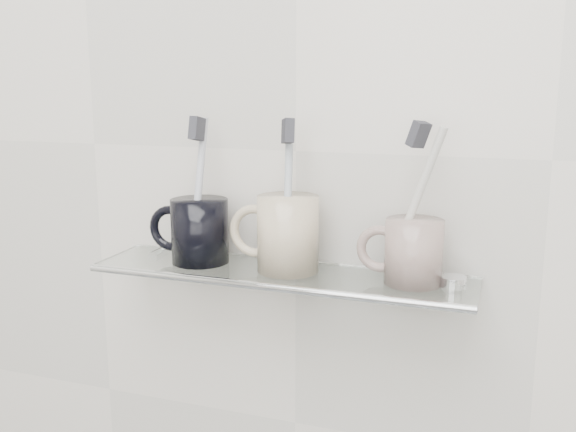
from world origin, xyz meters
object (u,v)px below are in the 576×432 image
at_px(mug_left, 200,231).
at_px(mug_center, 288,234).
at_px(shelf_glass, 280,274).
at_px(mug_right, 414,252).

distance_m(mug_left, mug_center, 0.13).
bearing_deg(mug_left, shelf_glass, 18.09).
relative_size(mug_left, mug_right, 1.09).
distance_m(shelf_glass, mug_left, 0.13).
height_order(mug_left, mug_center, mug_center).
bearing_deg(shelf_glass, mug_right, 1.68).
distance_m(mug_center, mug_right, 0.16).
bearing_deg(mug_left, mug_right, 20.52).
relative_size(shelf_glass, mug_left, 5.77).
bearing_deg(mug_center, mug_left, -160.82).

